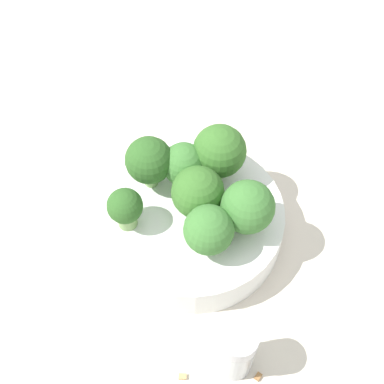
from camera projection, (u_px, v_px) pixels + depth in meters
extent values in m
plane|color=beige|center=(192.00, 232.00, 0.56)|extent=(3.00, 3.00, 0.00)
cylinder|color=white|center=(192.00, 222.00, 0.55)|extent=(0.18, 0.18, 0.04)
cylinder|color=#84AD66|center=(219.00, 166.00, 0.54)|extent=(0.02, 0.02, 0.03)
sphere|color=#386B28|center=(219.00, 151.00, 0.52)|extent=(0.05, 0.05, 0.05)
cylinder|color=#8EB770|center=(197.00, 201.00, 0.52)|extent=(0.02, 0.02, 0.02)
sphere|color=#386B28|center=(197.00, 190.00, 0.51)|extent=(0.05, 0.05, 0.05)
cylinder|color=#84AD66|center=(151.00, 174.00, 0.54)|extent=(0.02, 0.02, 0.03)
sphere|color=#2D5B23|center=(149.00, 160.00, 0.52)|extent=(0.05, 0.05, 0.05)
cylinder|color=#84AD66|center=(246.00, 220.00, 0.51)|extent=(0.02, 0.02, 0.03)
sphere|color=#3D7533|center=(248.00, 207.00, 0.49)|extent=(0.05, 0.05, 0.05)
cylinder|color=#7A9E5B|center=(128.00, 221.00, 0.51)|extent=(0.02, 0.02, 0.02)
sphere|color=#2D5B23|center=(126.00, 210.00, 0.49)|extent=(0.03, 0.03, 0.03)
cylinder|color=#8EB770|center=(187.00, 175.00, 0.54)|extent=(0.02, 0.02, 0.02)
sphere|color=#3D7533|center=(187.00, 163.00, 0.52)|extent=(0.04, 0.04, 0.04)
cylinder|color=#7A9E5B|center=(208.00, 241.00, 0.50)|extent=(0.02, 0.02, 0.02)
sphere|color=#3D7533|center=(209.00, 230.00, 0.48)|extent=(0.05, 0.05, 0.05)
cylinder|color=#B2B7BC|center=(236.00, 353.00, 0.46)|extent=(0.03, 0.03, 0.05)
cylinder|color=#B7B7BC|center=(238.00, 340.00, 0.43)|extent=(0.03, 0.03, 0.01)
cube|color=olive|center=(158.00, 158.00, 0.62)|extent=(0.00, 0.01, 0.01)
cube|color=tan|center=(183.00, 376.00, 0.47)|extent=(0.01, 0.01, 0.01)
cube|color=olive|center=(258.00, 376.00, 0.47)|extent=(0.01, 0.01, 0.01)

